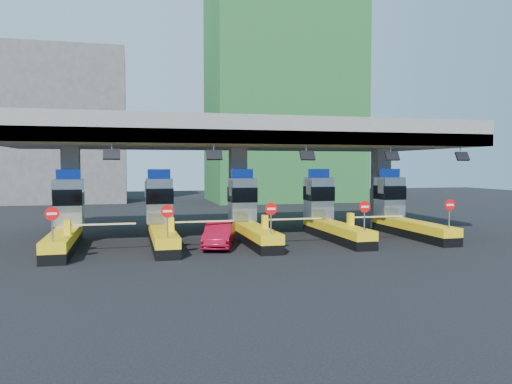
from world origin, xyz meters
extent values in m
plane|color=black|center=(0.00, 0.00, 0.00)|extent=(120.00, 120.00, 0.00)
cube|color=slate|center=(0.00, 3.00, 6.25)|extent=(28.00, 12.00, 1.50)
cube|color=#4C4C49|center=(0.00, -2.70, 5.85)|extent=(28.00, 0.60, 0.70)
cube|color=slate|center=(-10.00, 3.00, 2.75)|extent=(1.00, 1.00, 5.50)
cube|color=slate|center=(0.00, 3.00, 2.75)|extent=(1.00, 1.00, 5.50)
cube|color=slate|center=(10.00, 3.00, 2.75)|extent=(1.00, 1.00, 5.50)
cylinder|color=slate|center=(-7.50, -2.70, 5.25)|extent=(0.06, 0.06, 0.50)
cube|color=black|center=(-7.50, -2.90, 4.90)|extent=(0.80, 0.38, 0.54)
cylinder|color=slate|center=(-2.50, -2.70, 5.25)|extent=(0.06, 0.06, 0.50)
cube|color=black|center=(-2.50, -2.90, 4.90)|extent=(0.80, 0.38, 0.54)
cylinder|color=slate|center=(2.50, -2.70, 5.25)|extent=(0.06, 0.06, 0.50)
cube|color=black|center=(2.50, -2.90, 4.90)|extent=(0.80, 0.38, 0.54)
cylinder|color=slate|center=(7.50, -2.70, 5.25)|extent=(0.06, 0.06, 0.50)
cube|color=black|center=(7.50, -2.90, 4.90)|extent=(0.80, 0.38, 0.54)
cylinder|color=slate|center=(12.00, -2.70, 5.25)|extent=(0.06, 0.06, 0.50)
cube|color=black|center=(12.00, -2.90, 4.90)|extent=(0.80, 0.38, 0.54)
cube|color=black|center=(-10.00, -1.00, 0.25)|extent=(1.20, 8.00, 0.50)
cube|color=#E5B70C|center=(-10.00, -1.00, 0.75)|extent=(1.20, 8.00, 0.50)
cube|color=#9EA3A8|center=(-10.00, 1.80, 2.30)|extent=(1.50, 1.50, 2.60)
cube|color=black|center=(-10.00, 1.78, 2.60)|extent=(1.56, 1.56, 0.90)
cube|color=#0C2DBF|center=(-10.00, 1.80, 3.88)|extent=(1.30, 0.35, 0.55)
cube|color=white|center=(-10.80, 1.50, 3.00)|extent=(0.06, 0.70, 0.90)
cylinder|color=slate|center=(-10.00, -4.60, 1.65)|extent=(0.07, 0.07, 1.30)
cylinder|color=red|center=(-10.00, -4.63, 2.25)|extent=(0.60, 0.04, 0.60)
cube|color=white|center=(-10.00, -4.65, 2.25)|extent=(0.42, 0.02, 0.10)
cube|color=#E5B70C|center=(-9.65, -2.20, 1.35)|extent=(0.30, 0.35, 0.70)
cube|color=white|center=(-8.00, -2.20, 1.45)|extent=(3.20, 0.08, 0.08)
cube|color=black|center=(-5.00, -1.00, 0.25)|extent=(1.20, 8.00, 0.50)
cube|color=#E5B70C|center=(-5.00, -1.00, 0.75)|extent=(1.20, 8.00, 0.50)
cube|color=#9EA3A8|center=(-5.00, 1.80, 2.30)|extent=(1.50, 1.50, 2.60)
cube|color=black|center=(-5.00, 1.78, 2.60)|extent=(1.56, 1.56, 0.90)
cube|color=#0C2DBF|center=(-5.00, 1.80, 3.88)|extent=(1.30, 0.35, 0.55)
cube|color=white|center=(-5.80, 1.50, 3.00)|extent=(0.06, 0.70, 0.90)
cylinder|color=slate|center=(-5.00, -4.60, 1.65)|extent=(0.07, 0.07, 1.30)
cylinder|color=red|center=(-5.00, -4.63, 2.25)|extent=(0.60, 0.04, 0.60)
cube|color=white|center=(-5.00, -4.65, 2.25)|extent=(0.42, 0.02, 0.10)
cube|color=#E5B70C|center=(-4.65, -2.20, 1.35)|extent=(0.30, 0.35, 0.70)
cube|color=white|center=(-3.00, -2.20, 1.45)|extent=(3.20, 0.08, 0.08)
cube|color=black|center=(0.00, -1.00, 0.25)|extent=(1.20, 8.00, 0.50)
cube|color=#E5B70C|center=(0.00, -1.00, 0.75)|extent=(1.20, 8.00, 0.50)
cube|color=#9EA3A8|center=(0.00, 1.80, 2.30)|extent=(1.50, 1.50, 2.60)
cube|color=black|center=(0.00, 1.78, 2.60)|extent=(1.56, 1.56, 0.90)
cube|color=#0C2DBF|center=(0.00, 1.80, 3.88)|extent=(1.30, 0.35, 0.55)
cube|color=white|center=(-0.80, 1.50, 3.00)|extent=(0.06, 0.70, 0.90)
cylinder|color=slate|center=(0.00, -4.60, 1.65)|extent=(0.07, 0.07, 1.30)
cylinder|color=red|center=(0.00, -4.63, 2.25)|extent=(0.60, 0.04, 0.60)
cube|color=white|center=(0.00, -4.65, 2.25)|extent=(0.42, 0.02, 0.10)
cube|color=#E5B70C|center=(0.35, -2.20, 1.35)|extent=(0.30, 0.35, 0.70)
cube|color=white|center=(2.00, -2.20, 1.45)|extent=(3.20, 0.08, 0.08)
cube|color=black|center=(5.00, -1.00, 0.25)|extent=(1.20, 8.00, 0.50)
cube|color=#E5B70C|center=(5.00, -1.00, 0.75)|extent=(1.20, 8.00, 0.50)
cube|color=#9EA3A8|center=(5.00, 1.80, 2.30)|extent=(1.50, 1.50, 2.60)
cube|color=black|center=(5.00, 1.78, 2.60)|extent=(1.56, 1.56, 0.90)
cube|color=#0C2DBF|center=(5.00, 1.80, 3.88)|extent=(1.30, 0.35, 0.55)
cube|color=white|center=(4.20, 1.50, 3.00)|extent=(0.06, 0.70, 0.90)
cylinder|color=slate|center=(5.00, -4.60, 1.65)|extent=(0.07, 0.07, 1.30)
cylinder|color=red|center=(5.00, -4.63, 2.25)|extent=(0.60, 0.04, 0.60)
cube|color=white|center=(5.00, -4.65, 2.25)|extent=(0.42, 0.02, 0.10)
cube|color=#E5B70C|center=(5.35, -2.20, 1.35)|extent=(0.30, 0.35, 0.70)
cube|color=white|center=(7.00, -2.20, 1.45)|extent=(3.20, 0.08, 0.08)
cube|color=black|center=(10.00, -1.00, 0.25)|extent=(1.20, 8.00, 0.50)
cube|color=#E5B70C|center=(10.00, -1.00, 0.75)|extent=(1.20, 8.00, 0.50)
cube|color=#9EA3A8|center=(10.00, 1.80, 2.30)|extent=(1.50, 1.50, 2.60)
cube|color=black|center=(10.00, 1.78, 2.60)|extent=(1.56, 1.56, 0.90)
cube|color=#0C2DBF|center=(10.00, 1.80, 3.88)|extent=(1.30, 0.35, 0.55)
cube|color=white|center=(9.20, 1.50, 3.00)|extent=(0.06, 0.70, 0.90)
cylinder|color=slate|center=(10.00, -4.60, 1.65)|extent=(0.07, 0.07, 1.30)
cylinder|color=red|center=(10.00, -4.63, 2.25)|extent=(0.60, 0.04, 0.60)
cube|color=white|center=(10.00, -4.65, 2.25)|extent=(0.42, 0.02, 0.10)
cube|color=#E5B70C|center=(10.35, -2.20, 1.35)|extent=(0.30, 0.35, 0.70)
cube|color=white|center=(12.00, -2.20, 1.45)|extent=(3.20, 0.08, 0.08)
cube|color=#1E5926|center=(12.00, 32.00, 14.00)|extent=(18.00, 12.00, 28.00)
cube|color=#4C4C49|center=(-14.00, 36.00, 9.00)|extent=(14.00, 10.00, 18.00)
imported|color=maroon|center=(-2.09, -1.90, 0.67)|extent=(2.49, 4.28, 1.33)
camera|label=1|loc=(-6.70, -27.93, 4.35)|focal=35.00mm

